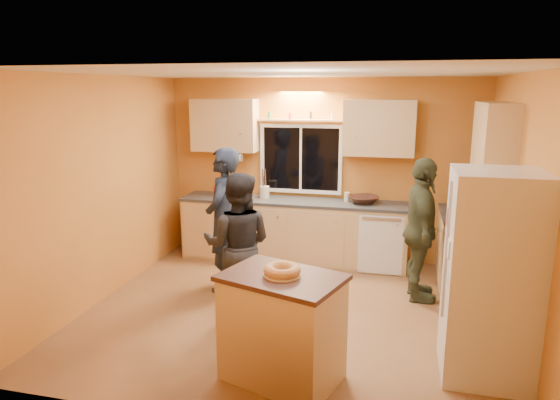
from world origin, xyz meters
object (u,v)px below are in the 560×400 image
(island, at_px, (282,327))
(refrigerator, at_px, (491,277))
(person_right, at_px, (421,230))
(person_left, at_px, (223,220))
(person_center, at_px, (238,245))

(island, bearing_deg, refrigerator, 34.36)
(refrigerator, bearing_deg, person_right, 108.83)
(person_left, relative_size, person_right, 1.04)
(refrigerator, bearing_deg, person_center, 165.45)
(refrigerator, relative_size, person_right, 1.07)
(island, distance_m, person_left, 2.16)
(person_left, bearing_deg, person_center, 29.04)
(island, distance_m, person_center, 1.39)
(refrigerator, xyz_separation_m, person_center, (-2.45, 0.64, -0.11))
(person_center, height_order, person_right, person_right)
(person_left, height_order, person_center, person_left)
(refrigerator, relative_size, person_center, 1.13)
(person_left, xyz_separation_m, person_right, (2.33, 0.23, -0.04))
(island, relative_size, person_center, 0.71)
(person_right, bearing_deg, island, 144.23)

